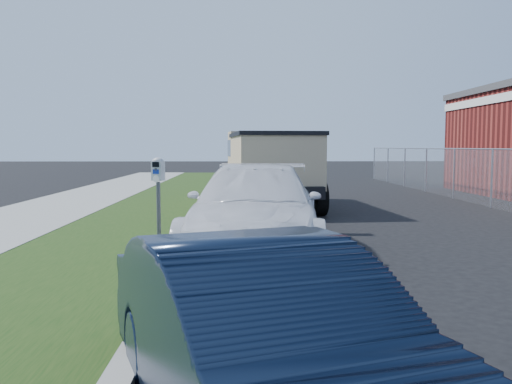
{
  "coord_description": "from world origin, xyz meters",
  "views": [
    {
      "loc": [
        -1.65,
        -9.42,
        1.88
      ],
      "look_at": [
        -1.4,
        1.0,
        1.0
      ],
      "focal_mm": 38.0,
      "sensor_mm": 36.0,
      "label": 1
    }
  ],
  "objects_px": {
    "navy_sedan": "(265,345)",
    "parking_meter": "(158,182)",
    "dump_truck": "(268,164)",
    "white_wagon": "(255,209)"
  },
  "relations": [
    {
      "from": "white_wagon",
      "to": "parking_meter",
      "type": "bearing_deg",
      "value": -176.2
    },
    {
      "from": "parking_meter",
      "to": "navy_sedan",
      "type": "height_order",
      "value": "parking_meter"
    },
    {
      "from": "navy_sedan",
      "to": "dump_truck",
      "type": "xyz_separation_m",
      "value": [
        0.66,
        13.65,
        0.71
      ]
    },
    {
      "from": "parking_meter",
      "to": "white_wagon",
      "type": "height_order",
      "value": "parking_meter"
    },
    {
      "from": "navy_sedan",
      "to": "white_wagon",
      "type": "bearing_deg",
      "value": 68.84
    },
    {
      "from": "parking_meter",
      "to": "white_wagon",
      "type": "bearing_deg",
      "value": 23.18
    },
    {
      "from": "parking_meter",
      "to": "dump_truck",
      "type": "relative_size",
      "value": 0.25
    },
    {
      "from": "parking_meter",
      "to": "navy_sedan",
      "type": "distance_m",
      "value": 6.34
    },
    {
      "from": "parking_meter",
      "to": "navy_sedan",
      "type": "relative_size",
      "value": 0.4
    },
    {
      "from": "navy_sedan",
      "to": "parking_meter",
      "type": "bearing_deg",
      "value": 84.34
    }
  ]
}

